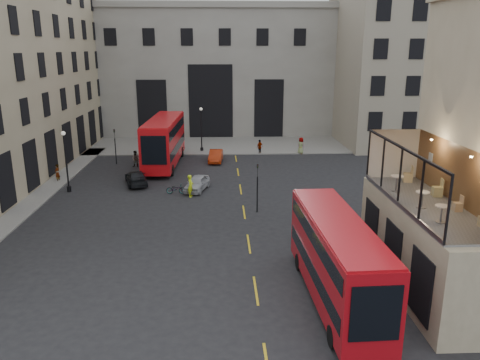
{
  "coord_description": "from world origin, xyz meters",
  "views": [
    {
      "loc": [
        -3.74,
        -21.63,
        12.05
      ],
      "look_at": [
        -2.37,
        10.44,
        3.0
      ],
      "focal_mm": 35.0,
      "sensor_mm": 36.0,
      "label": 1
    }
  ],
  "objects_px": {
    "bicycle": "(176,189)",
    "pedestrian_a": "(136,159)",
    "car_a": "(197,183)",
    "cafe_chair_c": "(437,191)",
    "pedestrian_e": "(57,173)",
    "traffic_light_near": "(257,182)",
    "bus_far": "(164,139)",
    "pedestrian_c": "(260,147)",
    "pedestrian_b": "(161,138)",
    "cafe_chair_b": "(458,206)",
    "street_lamp_b": "(201,132)",
    "pedestrian_d": "(301,146)",
    "cafe_table_near": "(442,211)",
    "car_c": "(136,178)",
    "street_lamp_a": "(67,165)",
    "car_b": "(216,156)",
    "cafe_table_mid": "(422,197)",
    "cafe_chair_d": "(408,177)",
    "traffic_light_far": "(115,142)",
    "cafe_table_far": "(397,181)",
    "cyclist": "(190,186)",
    "bus_near": "(336,256)"
  },
  "relations": [
    {
      "from": "cafe_chair_c",
      "to": "cafe_chair_d",
      "type": "relative_size",
      "value": 0.99
    },
    {
      "from": "car_c",
      "to": "cyclist",
      "type": "relative_size",
      "value": 2.3
    },
    {
      "from": "pedestrian_e",
      "to": "traffic_light_near",
      "type": "bearing_deg",
      "value": 72.67
    },
    {
      "from": "traffic_light_near",
      "to": "street_lamp_b",
      "type": "distance_m",
      "value": 22.56
    },
    {
      "from": "street_lamp_a",
      "to": "cyclist",
      "type": "xyz_separation_m",
      "value": [
        10.71,
        -1.92,
        -1.44
      ]
    },
    {
      "from": "car_c",
      "to": "pedestrian_e",
      "type": "relative_size",
      "value": 2.61
    },
    {
      "from": "street_lamp_a",
      "to": "car_b",
      "type": "relative_size",
      "value": 1.35
    },
    {
      "from": "bus_far",
      "to": "pedestrian_c",
      "type": "relative_size",
      "value": 7.38
    },
    {
      "from": "cafe_chair_c",
      "to": "pedestrian_b",
      "type": "bearing_deg",
      "value": 116.84
    },
    {
      "from": "bicycle",
      "to": "cafe_chair_b",
      "type": "height_order",
      "value": "cafe_chair_b"
    },
    {
      "from": "traffic_light_far",
      "to": "car_a",
      "type": "xyz_separation_m",
      "value": [
        9.15,
        -10.05,
        -1.78
      ]
    },
    {
      "from": "cafe_table_near",
      "to": "cafe_chair_d",
      "type": "distance_m",
      "value": 6.6
    },
    {
      "from": "street_lamp_b",
      "to": "cafe_chair_b",
      "type": "distance_m",
      "value": 37.67
    },
    {
      "from": "street_lamp_b",
      "to": "car_c",
      "type": "xyz_separation_m",
      "value": [
        -5.51,
        -13.99,
        -1.76
      ]
    },
    {
      "from": "car_b",
      "to": "cafe_table_far",
      "type": "distance_m",
      "value": 28.59
    },
    {
      "from": "traffic_light_near",
      "to": "pedestrian_a",
      "type": "xyz_separation_m",
      "value": [
        -11.64,
        14.61,
        -1.55
      ]
    },
    {
      "from": "street_lamp_a",
      "to": "car_a",
      "type": "distance_m",
      "value": 11.29
    },
    {
      "from": "bicycle",
      "to": "pedestrian_c",
      "type": "relative_size",
      "value": 0.95
    },
    {
      "from": "car_a",
      "to": "cyclist",
      "type": "relative_size",
      "value": 1.98
    },
    {
      "from": "car_a",
      "to": "bicycle",
      "type": "height_order",
      "value": "car_a"
    },
    {
      "from": "pedestrian_a",
      "to": "cafe_chair_b",
      "type": "height_order",
      "value": "cafe_chair_b"
    },
    {
      "from": "bus_near",
      "to": "cafe_chair_b",
      "type": "bearing_deg",
      "value": 0.3
    },
    {
      "from": "pedestrian_b",
      "to": "cafe_chair_d",
      "type": "height_order",
      "value": "cafe_chair_d"
    },
    {
      "from": "bicycle",
      "to": "car_a",
      "type": "bearing_deg",
      "value": -59.78
    },
    {
      "from": "pedestrian_c",
      "to": "car_c",
      "type": "bearing_deg",
      "value": 1.77
    },
    {
      "from": "street_lamp_b",
      "to": "cafe_chair_b",
      "type": "bearing_deg",
      "value": -68.98
    },
    {
      "from": "bus_near",
      "to": "cafe_chair_c",
      "type": "relative_size",
      "value": 11.25
    },
    {
      "from": "traffic_light_near",
      "to": "car_c",
      "type": "distance_m",
      "value": 13.34
    },
    {
      "from": "street_lamp_a",
      "to": "cafe_table_far",
      "type": "height_order",
      "value": "cafe_table_far"
    },
    {
      "from": "street_lamp_b",
      "to": "cafe_table_near",
      "type": "distance_m",
      "value": 38.54
    },
    {
      "from": "pedestrian_e",
      "to": "cafe_table_near",
      "type": "relative_size",
      "value": 2.15
    },
    {
      "from": "traffic_light_near",
      "to": "bus_far",
      "type": "relative_size",
      "value": 0.3
    },
    {
      "from": "cafe_table_mid",
      "to": "cafe_chair_d",
      "type": "bearing_deg",
      "value": 76.28
    },
    {
      "from": "bus_far",
      "to": "traffic_light_far",
      "type": "bearing_deg",
      "value": 172.54
    },
    {
      "from": "cafe_chair_c",
      "to": "car_a",
      "type": "bearing_deg",
      "value": 128.71
    },
    {
      "from": "traffic_light_near",
      "to": "cafe_table_near",
      "type": "relative_size",
      "value": 4.89
    },
    {
      "from": "bicycle",
      "to": "pedestrian_b",
      "type": "xyz_separation_m",
      "value": [
        -3.83,
        21.79,
        0.39
      ]
    },
    {
      "from": "street_lamp_a",
      "to": "car_b",
      "type": "xyz_separation_m",
      "value": [
        12.73,
        10.61,
        -1.74
      ]
    },
    {
      "from": "bicycle",
      "to": "pedestrian_a",
      "type": "bearing_deg",
      "value": 28.68
    },
    {
      "from": "traffic_light_near",
      "to": "pedestrian_d",
      "type": "height_order",
      "value": "traffic_light_near"
    },
    {
      "from": "car_a",
      "to": "cafe_chair_c",
      "type": "xyz_separation_m",
      "value": [
        13.4,
        -16.72,
        4.25
      ]
    },
    {
      "from": "traffic_light_far",
      "to": "cafe_chair_c",
      "type": "distance_m",
      "value": 35.09
    },
    {
      "from": "traffic_light_far",
      "to": "car_a",
      "type": "bearing_deg",
      "value": -47.67
    },
    {
      "from": "traffic_light_far",
      "to": "cafe_chair_b",
      "type": "height_order",
      "value": "cafe_chair_b"
    },
    {
      "from": "bus_near",
      "to": "car_c",
      "type": "xyz_separation_m",
      "value": [
        -13.31,
        21.13,
        -1.74
      ]
    },
    {
      "from": "bus_far",
      "to": "cafe_table_near",
      "type": "xyz_separation_m",
      "value": [
        15.69,
        -29.82,
        2.31
      ]
    },
    {
      "from": "bicycle",
      "to": "cafe_chair_c",
      "type": "relative_size",
      "value": 1.72
    },
    {
      "from": "bus_far",
      "to": "cafe_table_near",
      "type": "relative_size",
      "value": 16.23
    },
    {
      "from": "car_c",
      "to": "cafe_chair_b",
      "type": "height_order",
      "value": "cafe_chair_b"
    },
    {
      "from": "car_a",
      "to": "pedestrian_c",
      "type": "relative_size",
      "value": 2.2
    }
  ]
}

